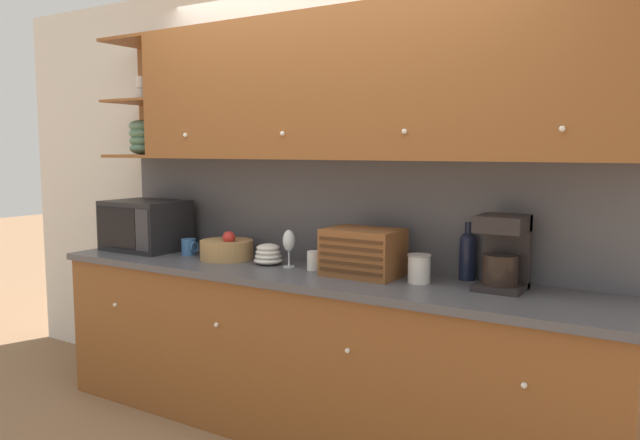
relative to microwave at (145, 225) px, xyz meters
The scene contains 15 objects.
ground_plane 1.72m from the microwave, 11.63° to the left, with size 24.00×24.00×0.00m, color #896647.
wall_back 1.37m from the microwave, 12.87° to the left, with size 5.65×0.06×2.60m.
counter_unit 1.45m from the microwave, ahead, with size 3.27×0.64×0.91m.
backsplash_panel 1.35m from the microwave, 11.38° to the left, with size 3.25×0.01×0.60m.
upper_cabinets 1.69m from the microwave, ahead, with size 3.25×0.37×0.77m.
microwave is the anchor object (origin of this frame).
mug 0.39m from the microwave, ahead, with size 0.10×0.09×0.10m.
fruit_basket 0.69m from the microwave, ahead, with size 0.32×0.32×0.18m.
bowl_stack_on_counter 1.00m from the microwave, ahead, with size 0.16×0.16×0.12m.
wine_glass 1.14m from the microwave, ahead, with size 0.07×0.07×0.21m.
mug_blue_second 1.32m from the microwave, ahead, with size 0.09×0.08×0.10m.
bread_box 1.61m from the microwave, ahead, with size 0.39×0.28×0.25m.
storage_canister 1.93m from the microwave, ahead, with size 0.12×0.12×0.14m.
wine_bottle 2.11m from the microwave, ahead, with size 0.08×0.08×0.29m.
coffee_maker 2.32m from the microwave, ahead, with size 0.22×0.23×0.35m.
Camera 1 is at (1.81, -3.08, 1.57)m, focal length 35.00 mm.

